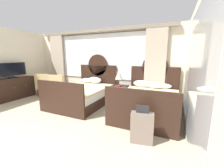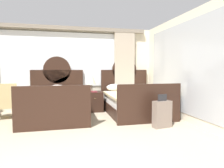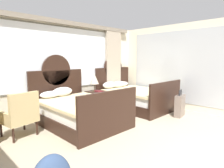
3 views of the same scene
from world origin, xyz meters
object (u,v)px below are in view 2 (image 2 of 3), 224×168
(bed_near_window, at_px, (56,105))
(suitcase_on_floor, at_px, (162,114))
(nightstand_between_beds, at_px, (94,101))
(book_on_nightstand, at_px, (94,92))
(table_lamp_on_nightstand, at_px, (92,79))
(bed_near_mirror, at_px, (134,101))
(armchair_by_window_left, at_px, (5,101))

(bed_near_window, height_order, suitcase_on_floor, bed_near_window)
(nightstand_between_beds, bearing_deg, book_on_nightstand, -94.50)
(book_on_nightstand, bearing_deg, bed_near_window, -155.36)
(nightstand_between_beds, relative_size, table_lamp_on_nightstand, 1.10)
(bed_near_mirror, bearing_deg, book_on_nightstand, 155.97)
(table_lamp_on_nightstand, height_order, armchair_by_window_left, table_lamp_on_nightstand)
(bed_near_window, height_order, book_on_nightstand, bed_near_window)
(armchair_by_window_left, bearing_deg, bed_near_mirror, -2.55)
(nightstand_between_beds, distance_m, book_on_nightstand, 0.34)
(bed_near_mirror, bearing_deg, table_lamp_on_nightstand, 151.22)
(nightstand_between_beds, relative_size, book_on_nightstand, 2.36)
(table_lamp_on_nightstand, bearing_deg, bed_near_window, -148.61)
(bed_near_window, xyz_separation_m, bed_near_mirror, (2.23, 0.01, 0.00))
(bed_near_mirror, bearing_deg, bed_near_window, -179.74)
(bed_near_window, xyz_separation_m, suitcase_on_floor, (2.38, -1.49, -0.05))
(bed_near_mirror, bearing_deg, armchair_by_window_left, 177.45)
(nightstand_between_beds, height_order, armchair_by_window_left, armchair_by_window_left)
(bed_near_window, xyz_separation_m, armchair_by_window_left, (-1.30, 0.17, 0.12))
(nightstand_between_beds, relative_size, armchair_by_window_left, 0.65)
(bed_near_mirror, relative_size, nightstand_between_beds, 3.58)
(table_lamp_on_nightstand, bearing_deg, suitcase_on_floor, -58.45)
(bed_near_mirror, height_order, table_lamp_on_nightstand, bed_near_mirror)
(book_on_nightstand, relative_size, armchair_by_window_left, 0.27)
(bed_near_window, xyz_separation_m, table_lamp_on_nightstand, (1.07, 0.65, 0.64))
(bed_near_window, distance_m, table_lamp_on_nightstand, 1.40)
(book_on_nightstand, xyz_separation_m, armchair_by_window_left, (-2.41, -0.34, -0.15))
(table_lamp_on_nightstand, height_order, book_on_nightstand, table_lamp_on_nightstand)
(nightstand_between_beds, distance_m, armchair_by_window_left, 2.47)
(bed_near_mirror, xyz_separation_m, suitcase_on_floor, (0.15, -1.50, -0.05))
(bed_near_window, height_order, nightstand_between_beds, bed_near_window)
(nightstand_between_beds, xyz_separation_m, suitcase_on_floor, (1.26, -2.10, 0.00))
(bed_near_mirror, height_order, suitcase_on_floor, bed_near_mirror)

